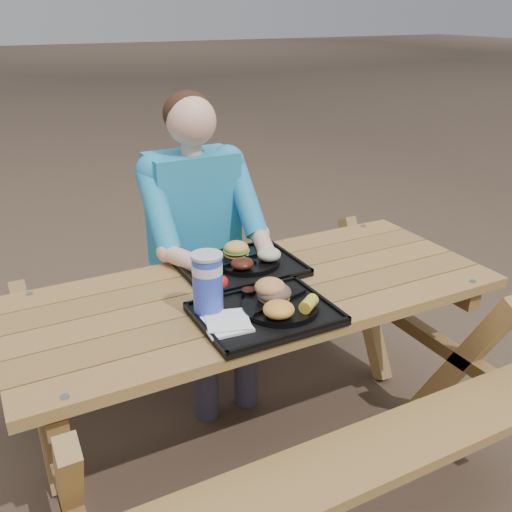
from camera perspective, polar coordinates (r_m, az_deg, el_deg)
name	(u,v)px	position (r m, az deg, el deg)	size (l,w,h in m)	color
ground	(256,447)	(2.54, 0.00, -18.53)	(60.00, 60.00, 0.00)	#999999
picnic_table	(256,373)	(2.30, 0.00, -11.59)	(1.80, 1.49, 0.75)	#999999
tray_near	(265,315)	(1.91, 0.93, -5.90)	(0.45, 0.35, 0.02)	black
tray_far	(241,268)	(2.24, -1.46, -1.24)	(0.45, 0.35, 0.02)	black
plate_near	(280,306)	(1.92, 2.45, -5.07)	(0.26, 0.26, 0.02)	black
plate_far	(247,261)	(2.26, -0.90, -0.53)	(0.26, 0.26, 0.02)	black
napkin_stack	(226,323)	(1.83, -3.01, -6.75)	(0.14, 0.14, 0.02)	white
soda_cup	(208,285)	(1.87, -4.85, -2.91)	(0.10, 0.10, 0.20)	blue
condiment_bbq	(249,293)	(1.99, -0.75, -3.75)	(0.05, 0.05, 0.03)	black
condiment_mustard	(267,290)	(2.02, 1.08, -3.38)	(0.05, 0.05, 0.03)	gold
sandwich	(274,284)	(1.92, 1.84, -2.79)	(0.11, 0.11, 0.11)	#D68E4B
mac_cheese	(279,309)	(1.83, 2.28, -5.35)	(0.10, 0.10, 0.05)	#F4A840
corn_cob	(309,304)	(1.88, 5.30, -4.77)	(0.07, 0.07, 0.04)	yellow
cutlery_far	(200,274)	(2.18, -5.61, -1.78)	(0.03, 0.15, 0.01)	black
burger	(236,245)	(2.27, -1.99, 1.10)	(0.10, 0.10, 0.09)	#E4AC50
baked_beans	(242,264)	(2.16, -1.39, -0.77)	(0.09, 0.09, 0.04)	#43180D
potato_salad	(269,254)	(2.23, 1.31, 0.16)	(0.09, 0.09, 0.05)	beige
diner	(197,258)	(2.64, -5.95, -0.25)	(0.48, 0.84, 1.28)	#1BA3BF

